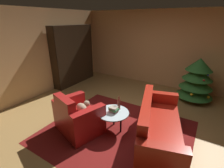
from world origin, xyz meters
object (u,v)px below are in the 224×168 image
couch_red (158,129)px  bottle_on_table (119,104)px  coffee_table (113,114)px  armchair_red (78,117)px  book_stack_on_table (114,109)px  decorated_tree (197,80)px  bookshelf_unit (76,56)px

couch_red → bottle_on_table: couch_red is taller
couch_red → coffee_table: couch_red is taller
armchair_red → book_stack_on_table: (0.63, 0.42, 0.18)m
couch_red → decorated_tree: decorated_tree is taller
bookshelf_unit → couch_red: 4.04m
bottle_on_table → bookshelf_unit: bearing=148.6°
bottle_on_table → decorated_tree: size_ratio=0.23×
armchair_red → decorated_tree: bearing=55.4°
armchair_red → bookshelf_unit: bearing=132.5°
armchair_red → coffee_table: armchair_red is taller
bookshelf_unit → armchair_red: bearing=-47.5°
bookshelf_unit → armchair_red: (2.04, -2.23, -0.68)m
bookshelf_unit → coffee_table: size_ratio=3.09×
book_stack_on_table → bottle_on_table: size_ratio=0.75×
armchair_red → coffee_table: 0.75m
armchair_red → couch_red: size_ratio=0.55×
armchair_red → bottle_on_table: (0.66, 0.58, 0.23)m
bottle_on_table → armchair_red: bearing=-138.9°
coffee_table → bookshelf_unit: bearing=145.6°
coffee_table → armchair_red: bearing=-147.4°
bottle_on_table → book_stack_on_table: bearing=-101.1°
armchair_red → decorated_tree: decorated_tree is taller
bookshelf_unit → book_stack_on_table: 3.27m
couch_red → bottle_on_table: 0.92m
couch_red → bottle_on_table: size_ratio=6.85×
armchair_red → couch_red: 1.62m
coffee_table → bottle_on_table: bearing=78.7°
book_stack_on_table → decorated_tree: (1.30, 2.38, 0.14)m
couch_red → coffee_table: bearing=-173.9°
bookshelf_unit → book_stack_on_table: (2.67, -1.81, -0.50)m
armchair_red → decorated_tree: (1.93, 2.80, 0.32)m
coffee_table → book_stack_on_table: 0.10m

